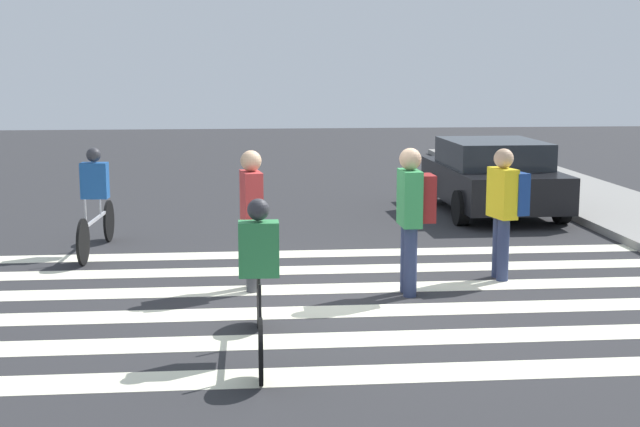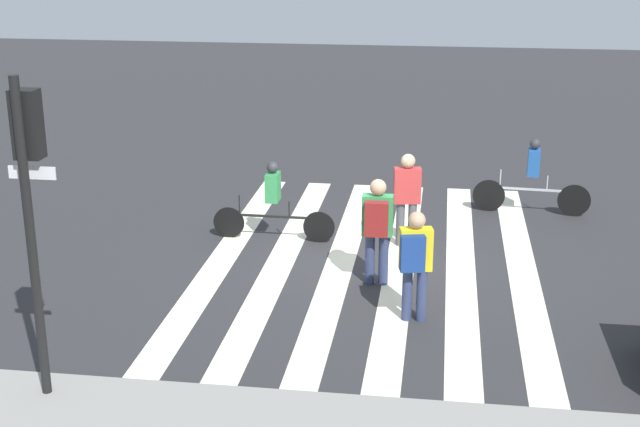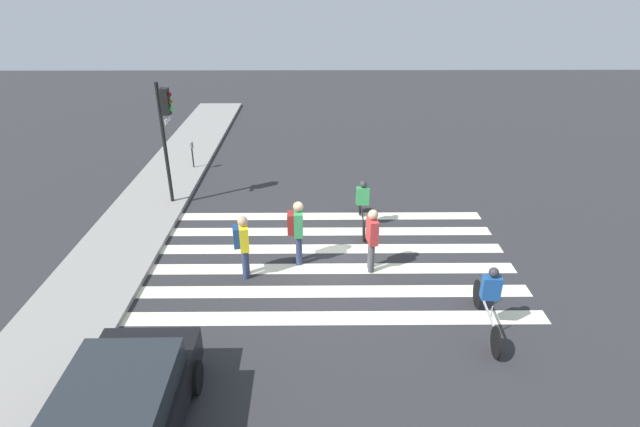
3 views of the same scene
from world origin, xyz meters
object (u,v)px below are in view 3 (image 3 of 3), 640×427
object	(u,v)px
traffic_light	(165,121)
parking_meter	(192,149)
pedestrian_child_with_backpack	(372,237)
pedestrian_adult_tall_backpack	(297,228)
pedestrian_adult_blue_shirt	(243,242)
cyclist_far_lane	(489,297)
car_parked_dark_suv	(120,415)
cyclist_near_curb	(362,202)

from	to	relation	value
traffic_light	parking_meter	world-z (taller)	traffic_light
traffic_light	pedestrian_child_with_backpack	size ratio (longest dim) A/B	2.34
pedestrian_adult_tall_backpack	pedestrian_adult_blue_shirt	size ratio (longest dim) A/B	1.05
pedestrian_adult_tall_backpack	pedestrian_child_with_backpack	distance (m)	2.05
pedestrian_adult_tall_backpack	cyclist_far_lane	bearing A→B (deg)	55.15
parking_meter	car_parked_dark_suv	bearing A→B (deg)	-172.52
pedestrian_adult_tall_backpack	pedestrian_child_with_backpack	bearing A→B (deg)	77.62
cyclist_far_lane	car_parked_dark_suv	xyz separation A→B (m)	(-3.08, 7.11, -0.13)
parking_meter	pedestrian_adult_blue_shirt	size ratio (longest dim) A/B	0.70
traffic_light	car_parked_dark_suv	bearing A→B (deg)	-170.72
cyclist_near_curb	car_parked_dark_suv	size ratio (longest dim) A/B	0.59
traffic_light	pedestrian_adult_tall_backpack	world-z (taller)	traffic_light
traffic_light	pedestrian_child_with_backpack	bearing A→B (deg)	-123.98
parking_meter	cyclist_near_curb	xyz separation A→B (m)	(-5.05, -6.46, -0.08)
pedestrian_child_with_backpack	pedestrian_adult_blue_shirt	bearing A→B (deg)	-93.67
pedestrian_adult_blue_shirt	parking_meter	bearing A→B (deg)	-170.58
parking_meter	pedestrian_adult_tall_backpack	bearing A→B (deg)	-148.10
parking_meter	pedestrian_child_with_backpack	size ratio (longest dim) A/B	0.69
pedestrian_adult_blue_shirt	cyclist_near_curb	world-z (taller)	pedestrian_adult_blue_shirt
cyclist_near_curb	car_parked_dark_suv	world-z (taller)	cyclist_near_curb
parking_meter	pedestrian_child_with_backpack	bearing A→B (deg)	-139.56
pedestrian_adult_blue_shirt	pedestrian_child_with_backpack	bearing A→B (deg)	82.71
pedestrian_adult_tall_backpack	pedestrian_adult_blue_shirt	bearing A→B (deg)	-64.61
cyclist_near_curb	car_parked_dark_suv	bearing A→B (deg)	150.75
pedestrian_adult_blue_shirt	car_parked_dark_suv	world-z (taller)	pedestrian_adult_blue_shirt
parking_meter	cyclist_far_lane	world-z (taller)	cyclist_far_lane
cyclist_near_curb	pedestrian_adult_tall_backpack	bearing A→B (deg)	138.38
pedestrian_adult_blue_shirt	car_parked_dark_suv	bearing A→B (deg)	-26.32
cyclist_far_lane	pedestrian_adult_blue_shirt	bearing A→B (deg)	72.59
traffic_light	pedestrian_child_with_backpack	xyz separation A→B (m)	(-4.30, -6.38, -1.95)
traffic_light	pedestrian_adult_tall_backpack	bearing A→B (deg)	-131.67
traffic_light	cyclist_far_lane	bearing A→B (deg)	-128.02
pedestrian_adult_blue_shirt	cyclist_far_lane	world-z (taller)	pedestrian_adult_blue_shirt
pedestrian_adult_tall_backpack	parking_meter	bearing A→B (deg)	-148.99
pedestrian_adult_tall_backpack	pedestrian_adult_blue_shirt	world-z (taller)	pedestrian_adult_tall_backpack
pedestrian_child_with_backpack	cyclist_far_lane	size ratio (longest dim) A/B	0.74
pedestrian_adult_blue_shirt	cyclist_far_lane	bearing A→B (deg)	56.65
parking_meter	pedestrian_adult_blue_shirt	bearing A→B (deg)	-158.59
parking_meter	pedestrian_adult_blue_shirt	world-z (taller)	pedestrian_adult_blue_shirt
parking_meter	pedestrian_child_with_backpack	world-z (taller)	pedestrian_child_with_backpack
parking_meter	pedestrian_child_with_backpack	xyz separation A→B (m)	(-7.62, -6.50, 0.09)
traffic_light	pedestrian_adult_blue_shirt	bearing A→B (deg)	-146.94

